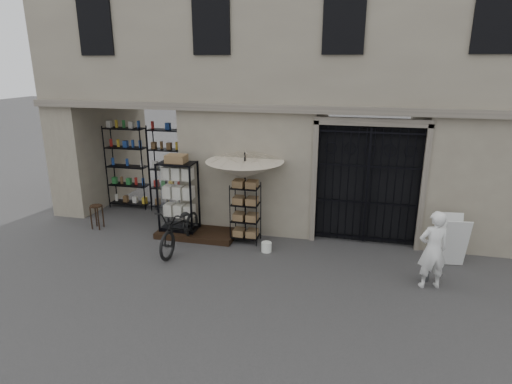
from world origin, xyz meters
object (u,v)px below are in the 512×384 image
(display_cabinet, at_px, (179,200))
(wooden_stool, at_px, (97,216))
(market_umbrella, at_px, (245,165))
(steel_bollard, at_px, (427,265))
(white_bucket, at_px, (266,247))
(bicycle, at_px, (182,248))
(easel_sign, at_px, (453,240))
(shopkeeper, at_px, (428,286))
(wire_rack, at_px, (246,214))

(display_cabinet, relative_size, wooden_stool, 2.96)
(market_umbrella, bearing_deg, steel_bollard, -15.95)
(display_cabinet, xyz_separation_m, steel_bollard, (5.86, -1.09, -0.58))
(white_bucket, xyz_separation_m, steel_bollard, (3.47, -0.61, 0.25))
(bicycle, relative_size, steel_bollard, 2.77)
(bicycle, xyz_separation_m, wooden_stool, (-2.70, 0.67, 0.34))
(bicycle, xyz_separation_m, easel_sign, (6.12, 0.60, 0.57))
(display_cabinet, xyz_separation_m, white_bucket, (2.39, -0.48, -0.83))
(bicycle, relative_size, easel_sign, 1.84)
(bicycle, bearing_deg, steel_bollard, -1.18)
(display_cabinet, height_order, shopkeeper, display_cabinet)
(market_umbrella, distance_m, bicycle, 2.52)
(easel_sign, bearing_deg, wire_rack, 170.62)
(market_umbrella, height_order, easel_sign, market_umbrella)
(display_cabinet, distance_m, white_bucket, 2.58)
(wire_rack, height_order, market_umbrella, market_umbrella)
(white_bucket, bearing_deg, market_umbrella, 139.39)
(steel_bollard, bearing_deg, easel_sign, 56.11)
(wire_rack, distance_m, easel_sign, 4.72)
(market_umbrella, bearing_deg, wire_rack, -70.80)
(display_cabinet, height_order, market_umbrella, market_umbrella)
(bicycle, height_order, easel_sign, easel_sign)
(wire_rack, distance_m, market_umbrella, 1.21)
(market_umbrella, xyz_separation_m, steel_bollard, (4.13, -1.18, -1.57))
(steel_bollard, bearing_deg, market_umbrella, 164.05)
(display_cabinet, distance_m, easel_sign, 6.49)
(display_cabinet, bearing_deg, bicycle, -85.17)
(market_umbrella, relative_size, steel_bollard, 3.69)
(display_cabinet, xyz_separation_m, wire_rack, (1.76, -0.02, -0.21))
(easel_sign, bearing_deg, white_bucket, 176.85)
(white_bucket, distance_m, shopkeeper, 3.60)
(steel_bollard, bearing_deg, bicycle, 176.66)
(bicycle, xyz_separation_m, steel_bollard, (5.50, -0.32, 0.36))
(wooden_stool, distance_m, steel_bollard, 8.26)
(white_bucket, distance_m, wooden_stool, 4.75)
(shopkeeper, xyz_separation_m, easel_sign, (0.59, 1.16, 0.57))
(wooden_stool, xyz_separation_m, shopkeeper, (8.22, -1.23, -0.34))
(wire_rack, height_order, shopkeeper, wire_rack)
(white_bucket, height_order, steel_bollard, steel_bollard)
(market_umbrella, distance_m, easel_sign, 4.96)
(wire_rack, bearing_deg, steel_bollard, -39.49)
(easel_sign, bearing_deg, wooden_stool, 172.00)
(bicycle, bearing_deg, shopkeeper, -3.58)
(white_bucket, relative_size, wooden_stool, 0.37)
(display_cabinet, relative_size, shopkeeper, 1.20)
(shopkeeper, bearing_deg, wire_rack, -34.78)
(wooden_stool, relative_size, easel_sign, 0.59)
(white_bucket, bearing_deg, wooden_stool, 175.35)
(shopkeeper, bearing_deg, bicycle, -22.90)
(white_bucket, relative_size, steel_bollard, 0.33)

